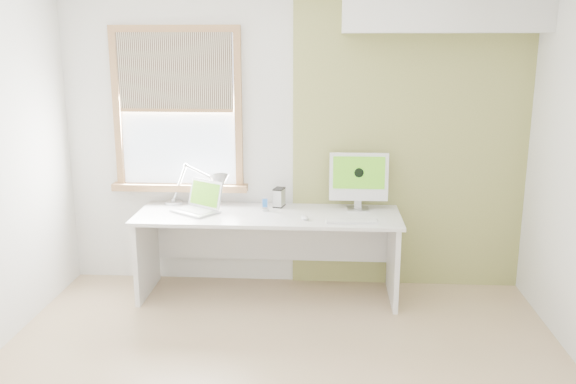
# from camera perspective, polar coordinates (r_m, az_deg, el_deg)

# --- Properties ---
(room) EXTENTS (4.04, 3.54, 2.64)m
(room) POSITION_cam_1_polar(r_m,az_deg,el_deg) (3.61, -1.05, 0.66)
(room) COLOR tan
(room) RESTS_ON ground
(accent_wall) EXTENTS (2.00, 0.02, 2.60)m
(accent_wall) POSITION_cam_1_polar(r_m,az_deg,el_deg) (5.35, 11.26, 4.72)
(accent_wall) COLOR #8F9C4D
(accent_wall) RESTS_ON room
(soffit) EXTENTS (1.60, 0.40, 0.42)m
(soffit) POSITION_cam_1_polar(r_m,az_deg,el_deg) (5.16, 14.40, 16.49)
(soffit) COLOR white
(soffit) RESTS_ON room
(window) EXTENTS (1.20, 0.14, 1.42)m
(window) POSITION_cam_1_polar(r_m,az_deg,el_deg) (5.40, -10.28, 7.47)
(window) COLOR #A27245
(window) RESTS_ON room
(desk) EXTENTS (2.20, 0.70, 0.73)m
(desk) POSITION_cam_1_polar(r_m,az_deg,el_deg) (5.22, -1.80, -3.91)
(desk) COLOR silver
(desk) RESTS_ON room
(desk_lamp) EXTENTS (0.64, 0.33, 0.37)m
(desk_lamp) POSITION_cam_1_polar(r_m,az_deg,el_deg) (5.30, -7.21, 0.63)
(desk_lamp) COLOR #B0B3B5
(desk_lamp) RESTS_ON desk
(laptop) EXTENTS (0.46, 0.44, 0.25)m
(laptop) POSITION_cam_1_polar(r_m,az_deg,el_deg) (5.21, -8.26, -1.10)
(laptop) COLOR #B0B3B5
(laptop) RESTS_ON desk
(phone_dock) EXTENTS (0.07, 0.07, 0.12)m
(phone_dock) POSITION_cam_1_polar(r_m,az_deg,el_deg) (5.19, -2.17, -1.39)
(phone_dock) COLOR #B0B3B5
(phone_dock) RESTS_ON desk
(external_drive) EXTENTS (0.11, 0.14, 0.16)m
(external_drive) POSITION_cam_1_polar(r_m,az_deg,el_deg) (5.30, -0.84, -0.50)
(external_drive) COLOR #B0B3B5
(external_drive) RESTS_ON desk
(imac) EXTENTS (0.50, 0.16, 0.49)m
(imac) POSITION_cam_1_polar(r_m,az_deg,el_deg) (5.21, 6.60, 1.31)
(imac) COLOR #B0B3B5
(imac) RESTS_ON desk
(keyboard) EXTENTS (0.42, 0.13, 0.02)m
(keyboard) POSITION_cam_1_polar(r_m,az_deg,el_deg) (4.88, 6.01, -2.72)
(keyboard) COLOR white
(keyboard) RESTS_ON desk
(mouse) EXTENTS (0.08, 0.11, 0.03)m
(mouse) POSITION_cam_1_polar(r_m,az_deg,el_deg) (4.93, 1.58, -2.40)
(mouse) COLOR white
(mouse) RESTS_ON desk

